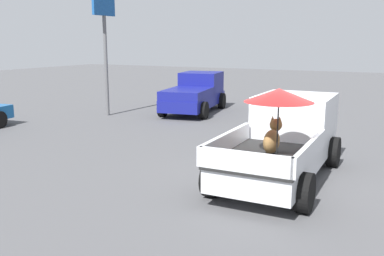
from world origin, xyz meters
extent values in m
plane|color=#4C4C4F|center=(0.00, 0.00, 0.00)|extent=(80.00, 80.00, 0.00)
cylinder|color=black|center=(1.73, 1.01, 0.40)|extent=(0.80, 0.29, 0.80)
cylinder|color=black|center=(1.77, -0.95, 0.40)|extent=(0.80, 0.29, 0.80)
cylinder|color=black|center=(-1.77, 0.95, 0.40)|extent=(0.80, 0.29, 0.80)
cylinder|color=black|center=(-1.73, -1.01, 0.40)|extent=(0.80, 0.29, 0.80)
cube|color=silver|center=(0.00, 0.00, 0.57)|extent=(5.03, 1.88, 0.50)
cube|color=silver|center=(1.40, 0.02, 1.36)|extent=(2.13, 1.89, 1.08)
cube|color=#4C606B|center=(2.40, 0.04, 1.56)|extent=(0.09, 1.72, 0.64)
cube|color=black|center=(-1.15, -0.02, 0.85)|extent=(2.83, 1.88, 0.06)
cube|color=silver|center=(-1.16, 0.90, 1.08)|extent=(2.80, 0.14, 0.40)
cube|color=silver|center=(-1.14, -0.94, 1.08)|extent=(2.80, 0.14, 0.40)
cube|color=silver|center=(-2.50, -0.04, 1.08)|extent=(0.13, 1.84, 0.40)
ellipsoid|color=olive|center=(-0.91, -0.06, 1.14)|extent=(0.69, 0.33, 0.52)
sphere|color=olive|center=(-0.61, -0.05, 1.46)|extent=(0.28, 0.28, 0.28)
cone|color=olive|center=(-0.61, 0.03, 1.60)|extent=(0.09, 0.09, 0.12)
cone|color=olive|center=(-0.61, -0.13, 1.60)|extent=(0.09, 0.09, 0.12)
cylinder|color=black|center=(-1.11, -0.24, 1.48)|extent=(0.03, 0.03, 1.21)
cone|color=red|center=(-1.11, -0.24, 2.19)|extent=(1.47, 1.47, 0.28)
cylinder|color=black|center=(9.36, 7.64, 0.38)|extent=(0.79, 0.39, 0.76)
cylinder|color=black|center=(9.68, 5.77, 0.38)|extent=(0.79, 0.39, 0.76)
cylinder|color=black|center=(6.20, 7.09, 0.38)|extent=(0.79, 0.39, 0.76)
cylinder|color=black|center=(6.53, 5.22, 0.38)|extent=(0.79, 0.39, 0.76)
cube|color=navy|center=(7.94, 6.43, 0.55)|extent=(5.04, 2.60, 0.50)
cube|color=navy|center=(9.13, 6.64, 1.30)|extent=(2.18, 2.10, 1.00)
cube|color=navy|center=(6.96, 6.26, 1.00)|extent=(2.97, 2.24, 0.40)
cylinder|color=#59595B|center=(5.40, 9.50, 2.19)|extent=(0.16, 0.16, 4.37)
cube|color=#194C8C|center=(5.40, 9.50, 4.82)|extent=(1.40, 0.12, 0.90)
camera|label=1|loc=(-9.72, -2.72, 3.28)|focal=39.99mm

